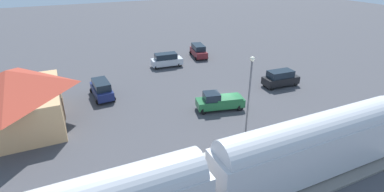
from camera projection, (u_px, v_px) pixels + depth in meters
name	position (u px, v px, depth m)	size (l,w,h in m)	color
ground_plane	(224.00, 102.00, 34.91)	(200.00, 200.00, 0.00)	#424247
railway_track	(312.00, 171.00, 23.37)	(4.80, 70.00, 0.30)	slate
platform	(279.00, 144.00, 26.63)	(3.20, 46.00, 0.30)	#A8A399
passenger_train	(210.00, 177.00, 18.61)	(2.93, 34.46, 4.98)	silver
station_building	(13.00, 98.00, 28.52)	(11.04, 9.25, 6.12)	tan
pedestrian_on_platform	(315.00, 122.00, 28.11)	(0.36, 0.36, 1.71)	brown
pickup_green	(219.00, 101.00, 32.81)	(3.10, 5.70, 2.14)	#236638
suv_navy	(102.00, 89.00, 35.67)	(5.01, 2.62, 2.22)	navy
suv_maroon	(198.00, 51.00, 50.80)	(5.16, 3.01, 2.22)	maroon
suv_silver	(167.00, 60.00, 46.12)	(2.38, 5.05, 2.22)	silver
suv_black	(280.00, 78.00, 38.93)	(2.27, 5.01, 2.22)	black
light_pole_near_platform	(250.00, 88.00, 26.16)	(0.44, 0.44, 8.04)	#515156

